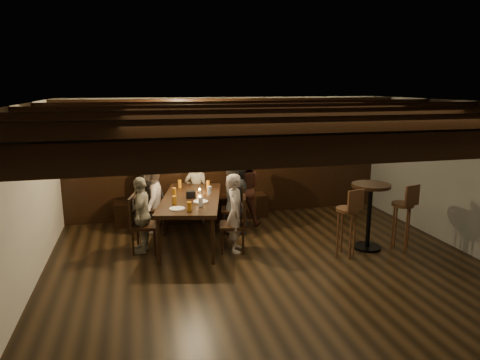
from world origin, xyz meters
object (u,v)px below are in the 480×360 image
object	(u,v)px
person_left_far	(142,215)
chair_right_far	(234,234)
person_bench_right	(243,188)
person_right_near	(235,194)
chair_left_near	(155,217)
person_right_far	(236,213)
person_bench_left	(149,194)
chair_right_near	(234,218)
high_top_table	(370,207)
person_left_near	(152,198)
dining_table	(191,201)
chair_left_far	(145,235)
person_bench_centre	(197,191)
bar_stool_left	(347,231)
bar_stool_right	(401,225)

from	to	relation	value
person_left_far	chair_right_far	bearing A→B (deg)	90.00
person_bench_right	person_right_near	bearing A→B (deg)	71.57
chair_left_near	person_bench_right	bearing A→B (deg)	105.53
person_bench_right	person_right_far	distance (m)	1.36
chair_right_far	chair_left_near	bearing A→B (deg)	57.97
chair_right_far	person_left_far	bearing A→B (deg)	90.00
chair_right_far	person_left_far	size ratio (longest dim) A/B	0.73
person_right_far	person_bench_left	bearing A→B (deg)	50.71
chair_right_near	high_top_table	xyz separation A→B (m)	(1.96, -1.30, 0.45)
chair_right_near	person_bench_left	xyz separation A→B (m)	(-1.48, 0.80, 0.35)
person_bench_left	person_left_near	size ratio (longest dim) A/B	0.94
person_left_far	person_bench_left	bearing A→B (deg)	-173.66
dining_table	high_top_table	distance (m)	2.94
person_bench_left	chair_left_far	bearing A→B (deg)	97.62
chair_left_far	person_bench_right	distance (m)	2.15
person_bench_centre	bar_stool_left	world-z (taller)	person_bench_centre
person_bench_right	person_right_near	size ratio (longest dim) A/B	1.00
person_right_far	person_bench_right	bearing A→B (deg)	-6.34
chair_left_far	person_left_far	world-z (taller)	person_left_far
person_left_near	person_left_far	world-z (taller)	person_left_near
person_left_far	bar_stool_left	bearing A→B (deg)	85.64
chair_right_near	bar_stool_right	world-z (taller)	bar_stool_right
chair_left_near	bar_stool_left	bearing A→B (deg)	70.28
chair_left_far	person_left_far	xyz separation A→B (m)	(-0.03, 0.01, 0.34)
person_bench_right	bar_stool_right	world-z (taller)	person_bench_right
chair_left_near	chair_right_far	size ratio (longest dim) A/B	1.03
chair_right_near	person_left_near	bearing A→B (deg)	90.00
person_bench_left	bar_stool_left	size ratio (longest dim) A/B	1.12
dining_table	person_right_far	distance (m)	0.88
person_bench_left	person_right_near	world-z (taller)	person_right_near
dining_table	person_right_far	world-z (taller)	person_right_far
person_right_near	person_right_far	xyz separation A→B (m)	(-0.20, -0.88, -0.07)
person_bench_left	high_top_table	world-z (taller)	person_bench_left
dining_table	chair_left_near	bearing A→B (deg)	147.98
person_bench_centre	person_right_near	size ratio (longest dim) A/B	0.88
dining_table	chair_right_near	world-z (taller)	chair_right_near
chair_right_far	person_left_far	xyz separation A→B (m)	(-1.43, 0.33, 0.34)
person_bench_centre	person_right_far	world-z (taller)	person_right_far
person_bench_right	high_top_table	bearing A→B (deg)	147.53
person_bench_right	high_top_table	xyz separation A→B (m)	(1.68, -1.70, 0.01)
chair_right_near	person_right_near	distance (m)	0.44
person_left_near	person_right_near	size ratio (longest dim) A/B	0.93
chair_right_near	person_right_near	size ratio (longest dim) A/B	0.62
bar_stool_left	person_left_near	bearing A→B (deg)	132.70
high_top_table	bar_stool_left	distance (m)	0.62
chair_right_far	person_right_near	xyz separation A→B (m)	(0.23, 0.87, 0.43)
chair_right_near	person_bench_left	bearing A→B (deg)	74.46
person_left_near	high_top_table	xyz separation A→B (m)	(3.39, -1.63, 0.06)
person_bench_left	person_right_far	size ratio (longest dim) A/B	0.97
chair_left_far	person_bench_centre	xyz separation A→B (m)	(1.03, 1.30, 0.34)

